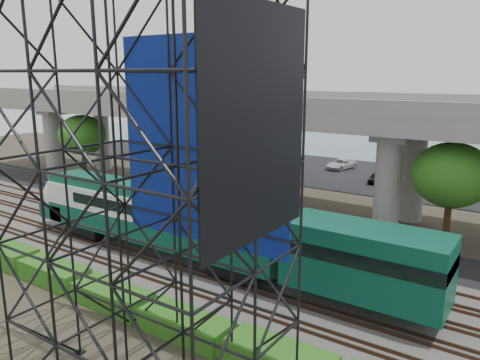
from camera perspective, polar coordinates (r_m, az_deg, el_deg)
The scene contains 13 objects.
ground at distance 29.59m, azimuth -10.09°, elevation -11.08°, with size 140.00×140.00×0.00m, color #474233.
ballast_bed at distance 30.89m, azimuth -7.49°, elevation -9.73°, with size 90.00×12.00×0.20m, color slate.
service_road at distance 37.25m, azimuth 1.23°, elevation -5.71°, with size 90.00×5.00×0.08m, color black.
parking_lot at distance 57.75m, azimuth 14.00°, elevation 0.64°, with size 90.00×18.00×0.08m, color black.
harbor_water at distance 78.48m, azimuth 19.62°, elevation 3.43°, with size 140.00×40.00×0.03m, color #446270.
rail_tracks at distance 30.82m, azimuth -7.50°, elevation -9.42°, with size 90.00×9.52×0.16m.
commuter_train at distance 29.74m, azimuth -7.22°, elevation -4.91°, with size 29.30×3.06×4.30m.
overpass at distance 40.61m, azimuth 4.55°, elevation 7.62°, with size 80.00×12.00×12.40m.
scaffold_tower at distance 16.65m, azimuth -11.24°, elevation -2.89°, with size 9.36×6.36×15.00m.
hedge_strip at distance 26.06m, azimuth -15.25°, elevation -13.46°, with size 34.60×1.80×1.20m.
trees at distance 43.07m, azimuth 0.14°, elevation 4.42°, with size 40.94×16.94×7.69m.
suv at distance 50.70m, azimuth -18.48°, elevation -0.48°, with size 2.30×4.98×1.38m, color black.
parked_cars at distance 57.06m, azimuth 15.58°, elevation 1.07°, with size 36.13×9.66×1.30m.
Camera 1 is at (19.12, -19.17, 11.94)m, focal length 35.00 mm.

